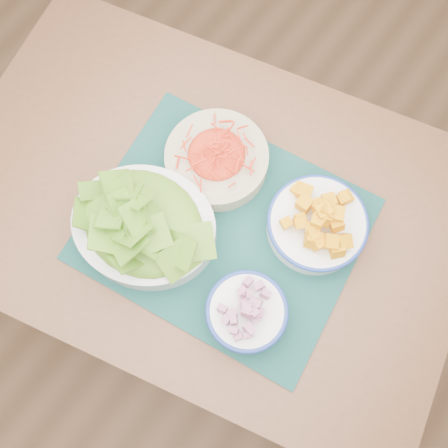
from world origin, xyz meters
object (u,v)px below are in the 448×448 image
at_px(onion_bowl, 247,312).
at_px(table, 207,221).
at_px(placemat, 224,229).
at_px(lettuce_bowl, 143,222).
at_px(carrot_bowl, 217,157).
at_px(squash_bowl, 318,222).

bearing_deg(onion_bowl, table, 146.06).
xyz_separation_m(placemat, onion_bowl, (0.13, -0.11, 0.04)).
height_order(placemat, lettuce_bowl, lettuce_bowl).
height_order(carrot_bowl, lettuce_bowl, lettuce_bowl).
relative_size(carrot_bowl, lettuce_bowl, 0.78).
bearing_deg(placemat, onion_bowl, -47.48).
distance_m(lettuce_bowl, onion_bowl, 0.25).
distance_m(table, carrot_bowl, 0.18).
bearing_deg(squash_bowl, onion_bowl, -92.95).
distance_m(table, onion_bowl, 0.28).
distance_m(table, lettuce_bowl, 0.22).
height_order(table, lettuce_bowl, lettuce_bowl).
distance_m(squash_bowl, onion_bowl, 0.22).
bearing_deg(squash_bowl, carrot_bowl, -179.17).
distance_m(placemat, squash_bowl, 0.18).
height_order(squash_bowl, lettuce_bowl, lettuce_bowl).
xyz_separation_m(table, carrot_bowl, (-0.03, 0.08, 0.16)).
xyz_separation_m(table, placemat, (0.06, -0.02, 0.12)).
distance_m(placemat, onion_bowl, 0.18).
distance_m(table, squash_bowl, 0.28).
bearing_deg(table, lettuce_bowl, -127.66).
xyz_separation_m(lettuce_bowl, onion_bowl, (0.25, -0.02, -0.02)).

